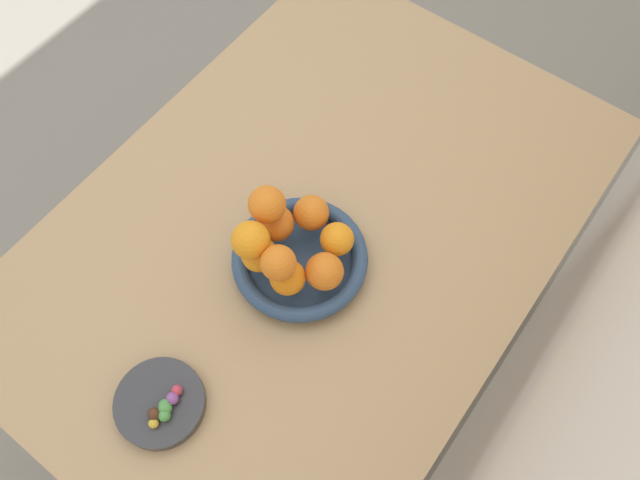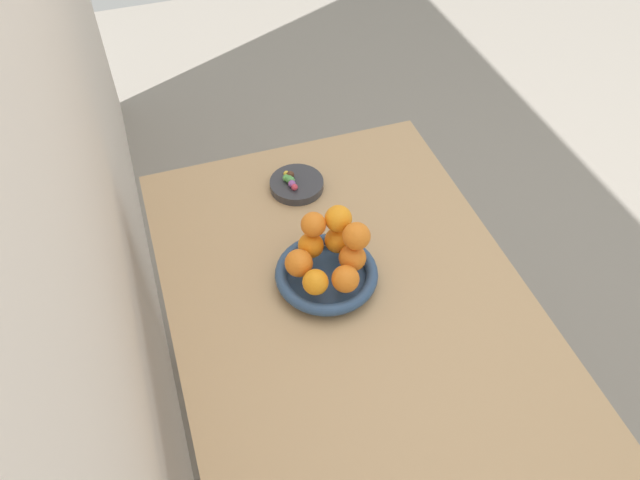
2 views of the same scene
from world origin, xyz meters
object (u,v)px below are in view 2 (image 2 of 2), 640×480
object	(u,v)px
orange_3	(345,279)
orange_0	(311,245)
candy_ball_6	(292,184)
candy_dish	(297,185)
orange_8	(338,219)
candy_ball_3	(286,174)
dining_table	(350,326)
candy_ball_4	(295,187)
orange_6	(356,236)
orange_4	(352,258)
orange_7	(313,225)
candy_ball_0	(290,175)
fruit_bowl	(326,275)
orange_5	(338,240)
candy_ball_1	(289,179)
orange_2	(315,282)
orange_1	(299,263)
candy_ball_5	(291,180)
candy_ball_2	(286,178)

from	to	relation	value
orange_3	orange_0	bearing A→B (deg)	19.18
candy_ball_6	candy_dish	bearing A→B (deg)	-47.32
orange_8	candy_ball_3	xyz separation A→B (m)	(0.28, 0.04, -0.10)
candy_ball_3	dining_table	bearing A→B (deg)	-176.57
candy_ball_4	orange_6	bearing A→B (deg)	-170.06
orange_4	orange_7	bearing A→B (deg)	42.48
dining_table	candy_ball_0	size ratio (longest dim) A/B	55.42
fruit_bowl	dining_table	bearing A→B (deg)	-156.27
orange_3	orange_5	size ratio (longest dim) A/B	1.02
orange_8	candy_ball_1	world-z (taller)	orange_8
orange_2	orange_4	xyz separation A→B (m)	(0.04, -0.09, 0.00)
orange_3	candy_ball_4	size ratio (longest dim) A/B	3.55
candy_ball_6	orange_5	bearing A→B (deg)	-172.54
orange_1	orange_5	size ratio (longest dim) A/B	1.05
orange_2	candy_dish	bearing A→B (deg)	-10.58
candy_ball_5	candy_ball_6	bearing A→B (deg)	170.40
orange_7	candy_ball_6	xyz separation A→B (m)	(0.23, -0.02, -0.09)
fruit_bowl	orange_6	xyz separation A→B (m)	(-0.00, -0.06, 0.11)
fruit_bowl	orange_7	distance (m)	0.12
orange_6	orange_8	bearing A→B (deg)	16.36
dining_table	fruit_bowl	bearing A→B (deg)	23.73
orange_4	orange_5	distance (m)	0.06
candy_ball_3	candy_ball_6	bearing A→B (deg)	-177.61
candy_ball_6	orange_1	bearing A→B (deg)	166.50
dining_table	candy_ball_5	size ratio (longest dim) A/B	60.45
orange_8	candy_ball_4	bearing A→B (deg)	8.14
orange_2	candy_ball_5	bearing A→B (deg)	-8.38
dining_table	orange_5	world-z (taller)	orange_5
orange_4	candy_ball_5	bearing A→B (deg)	7.60
orange_5	candy_ball_6	size ratio (longest dim) A/B	3.05
orange_5	candy_ball_0	bearing A→B (deg)	5.44
candy_dish	orange_8	xyz separation A→B (m)	(-0.25, -0.02, 0.12)
orange_8	candy_ball_6	size ratio (longest dim) A/B	3.13
candy_ball_6	orange_4	bearing A→B (deg)	-171.63
orange_0	candy_ball_6	distance (m)	0.25
orange_5	candy_ball_1	size ratio (longest dim) A/B	2.80
candy_ball_0	candy_ball_3	distance (m)	0.01
candy_ball_6	orange_7	bearing A→B (deg)	175.26
orange_6	candy_ball_3	world-z (taller)	orange_6
fruit_bowl	candy_ball_0	distance (m)	0.33
orange_0	orange_3	xyz separation A→B (m)	(-0.11, -0.04, 0.00)
orange_6	candy_ball_4	bearing A→B (deg)	9.94
orange_2	orange_3	bearing A→B (deg)	-102.00
orange_4	orange_6	world-z (taller)	orange_6
candy_dish	candy_ball_2	xyz separation A→B (m)	(0.01, 0.02, 0.02)
orange_7	orange_4	bearing A→B (deg)	-137.52
orange_5	orange_8	size ratio (longest dim) A/B	0.97
fruit_bowl	orange_6	distance (m)	0.12
orange_5	candy_ball_0	world-z (taller)	orange_5
orange_1	orange_5	xyz separation A→B (m)	(0.04, -0.10, -0.00)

